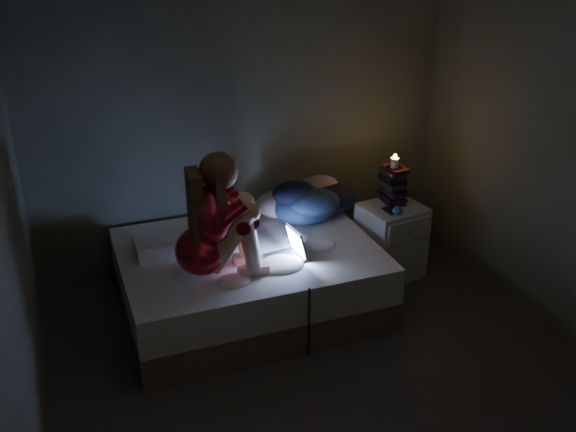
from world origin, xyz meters
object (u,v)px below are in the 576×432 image
nightstand (390,241)px  candle (395,161)px  bed (249,278)px  laptop (279,246)px  phone (388,210)px  woman (199,217)px

nightstand → candle: 0.70m
bed → nightstand: (1.29, 0.07, 0.06)m
laptop → candle: size_ratio=4.39×
nightstand → phone: phone is taller
woman → phone: bearing=13.4°
bed → nightstand: size_ratio=2.99×
woman → bed: bearing=36.7°
woman → phone: woman is taller
candle → laptop: bearing=-159.8°
laptop → candle: candle is taller
laptop → candle: (1.18, 0.43, 0.36)m
bed → woman: (-0.42, -0.28, 0.72)m
bed → nightstand: nightstand is taller
woman → phone: size_ratio=6.52×
candle → woman: bearing=-166.0°
bed → phone: bearing=0.4°
phone → laptop: bearing=-161.5°
laptop → phone: (1.05, 0.28, -0.00)m
nightstand → candle: size_ratio=8.08×
woman → laptop: 0.66m
phone → bed: bearing=-176.0°
woman → laptop: bearing=3.7°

